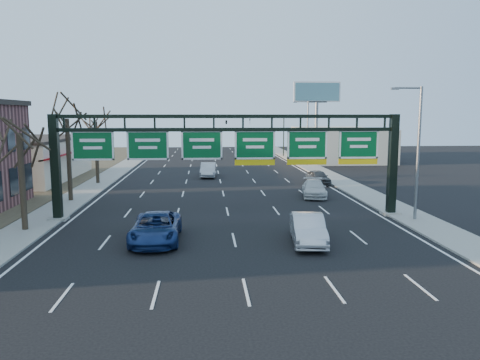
{
  "coord_description": "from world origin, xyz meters",
  "views": [
    {
      "loc": [
        -1.62,
        -24.2,
        7.18
      ],
      "look_at": [
        0.5,
        4.04,
        3.2
      ],
      "focal_mm": 35.0,
      "sensor_mm": 36.0,
      "label": 1
    }
  ],
  "objects": [
    {
      "name": "lane_markings",
      "position": [
        0.0,
        20.0,
        0.01
      ],
      "size": [
        21.6,
        120.0,
        0.01
      ],
      "primitive_type": "cube",
      "color": "white",
      "rests_on": "ground"
    },
    {
      "name": "car_silver_sedan",
      "position": [
        4.09,
        0.97,
        0.81
      ],
      "size": [
        2.25,
        5.1,
        1.63
      ],
      "primitive_type": "imported",
      "rotation": [
        0.0,
        0.0,
        -0.11
      ],
      "color": "silver",
      "rests_on": "ground"
    },
    {
      "name": "car_silver_distant",
      "position": [
        -1.26,
        29.68,
        0.81
      ],
      "size": [
        1.98,
        4.98,
        1.61
      ],
      "primitive_type": "imported",
      "rotation": [
        0.0,
        0.0,
        -0.06
      ],
      "color": "#B2B2B7",
      "rests_on": "ground"
    },
    {
      "name": "streetlight_far",
      "position": [
        12.47,
        40.0,
        5.08
      ],
      "size": [
        2.15,
        0.22,
        9.0
      ],
      "color": "slate",
      "rests_on": "sidewalk_right"
    },
    {
      "name": "tree_gantry",
      "position": [
        -12.8,
        5.0,
        7.11
      ],
      "size": [
        3.6,
        3.6,
        8.48
      ],
      "color": "#2C2318",
      "rests_on": "sidewalk_left"
    },
    {
      "name": "sidewalk_right",
      "position": [
        12.8,
        20.0,
        0.06
      ],
      "size": [
        3.0,
        120.0,
        0.12
      ],
      "primitive_type": "cube",
      "color": "gray",
      "rests_on": "ground"
    },
    {
      "name": "streetlight_near",
      "position": [
        12.47,
        6.0,
        5.08
      ],
      "size": [
        2.15,
        0.22,
        9.0
      ],
      "color": "slate",
      "rests_on": "sidewalk_right"
    },
    {
      "name": "building_right_distant",
      "position": [
        20.0,
        50.0,
        2.5
      ],
      "size": [
        12.0,
        20.0,
        5.0
      ],
      "primitive_type": "cube",
      "color": "beige",
      "rests_on": "ground"
    },
    {
      "name": "cream_strip",
      "position": [
        -21.48,
        29.0,
        2.36
      ],
      "size": [
        10.9,
        18.4,
        4.7
      ],
      "color": "beige",
      "rests_on": "ground"
    },
    {
      "name": "ground",
      "position": [
        0.0,
        0.0,
        0.0
      ],
      "size": [
        160.0,
        160.0,
        0.0
      ],
      "primitive_type": "plane",
      "color": "black",
      "rests_on": "ground"
    },
    {
      "name": "tree_mid",
      "position": [
        -12.8,
        15.0,
        7.85
      ],
      "size": [
        3.6,
        3.6,
        9.24
      ],
      "color": "#2C2318",
      "rests_on": "sidewalk_left"
    },
    {
      "name": "car_white_wagon",
      "position": [
        7.93,
        15.79,
        0.72
      ],
      "size": [
        2.83,
        5.22,
        1.44
      ],
      "primitive_type": "imported",
      "rotation": [
        0.0,
        0.0,
        -0.17
      ],
      "color": "silver",
      "rests_on": "ground"
    },
    {
      "name": "tree_far",
      "position": [
        -12.8,
        25.0,
        7.48
      ],
      "size": [
        3.6,
        3.6,
        8.86
      ],
      "color": "#2C2318",
      "rests_on": "sidewalk_left"
    },
    {
      "name": "sign_gantry",
      "position": [
        0.16,
        8.0,
        4.63
      ],
      "size": [
        24.6,
        1.2,
        7.2
      ],
      "color": "black",
      "rests_on": "ground"
    },
    {
      "name": "billboard_right",
      "position": [
        15.0,
        44.98,
        9.06
      ],
      "size": [
        7.0,
        0.5,
        12.0
      ],
      "color": "slate",
      "rests_on": "ground"
    },
    {
      "name": "car_blue_suv",
      "position": [
        -4.45,
        1.96,
        0.81
      ],
      "size": [
        2.69,
        5.81,
        1.61
      ],
      "primitive_type": "imported",
      "rotation": [
        0.0,
        0.0,
        0.0
      ],
      "color": "navy",
      "rests_on": "ground"
    },
    {
      "name": "traffic_signal_mast",
      "position": [
        5.69,
        55.0,
        5.5
      ],
      "size": [
        10.16,
        0.54,
        7.0
      ],
      "color": "black",
      "rests_on": "ground"
    },
    {
      "name": "car_grey_far",
      "position": [
        10.04,
        23.03,
        0.73
      ],
      "size": [
        2.08,
        4.43,
        1.47
      ],
      "primitive_type": "imported",
      "rotation": [
        0.0,
        0.0,
        0.08
      ],
      "color": "#3C3E40",
      "rests_on": "ground"
    },
    {
      "name": "sidewalk_left",
      "position": [
        -12.8,
        20.0,
        0.06
      ],
      "size": [
        3.0,
        120.0,
        0.12
      ],
      "primitive_type": "cube",
      "color": "gray",
      "rests_on": "ground"
    }
  ]
}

